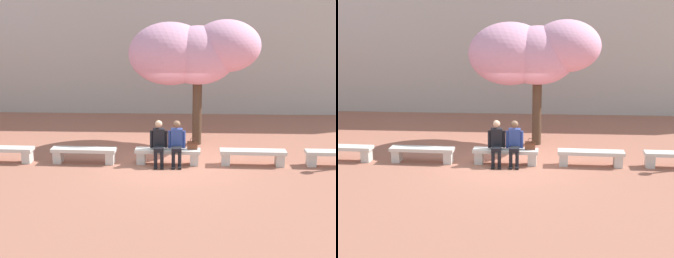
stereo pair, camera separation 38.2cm
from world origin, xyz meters
The scene contains 10 objects.
ground_plane centered at (0.00, 0.00, 0.00)m, with size 100.00×100.00×0.00m, color #9E604C.
building_facade centered at (0.00, 9.16, 4.65)m, with size 28.00×4.00×9.30m, color #B7B2A8.
stone_bench_west_end centered at (-4.90, 0.00, 0.31)m, with size 1.90×0.47×0.45m.
stone_bench_near_west centered at (-2.45, 0.00, 0.31)m, with size 1.90×0.47×0.45m.
stone_bench_center centered at (0.00, 0.00, 0.31)m, with size 1.90×0.47×0.45m.
stone_bench_near_east centered at (2.45, 0.00, 0.31)m, with size 1.90×0.47×0.45m.
person_seated_left centered at (-0.26, -0.05, 0.70)m, with size 0.51×0.69×1.29m.
person_seated_right centered at (0.26, -0.05, 0.70)m, with size 0.51×0.68×1.29m.
handbag centered at (0.71, 0.02, 0.58)m, with size 0.30×0.15×0.34m.
cherry_tree_main centered at (0.70, 2.28, 3.04)m, with size 4.26×2.62×4.09m.
Camera 2 is at (0.93, -12.95, 4.21)m, focal length 50.00 mm.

